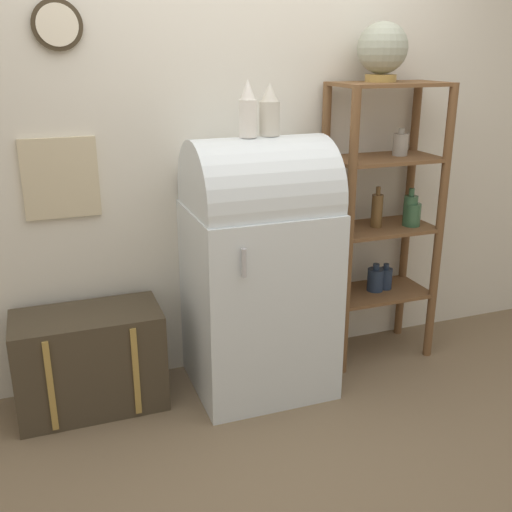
% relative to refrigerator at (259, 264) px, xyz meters
% --- Properties ---
extents(ground_plane, '(12.00, 12.00, 0.00)m').
position_rel_refrigerator_xyz_m(ground_plane, '(0.00, -0.23, -0.72)').
color(ground_plane, '#7A664C').
extents(wall_back, '(7.00, 0.09, 2.70)m').
position_rel_refrigerator_xyz_m(wall_back, '(-0.01, 0.34, 0.63)').
color(wall_back, silver).
rests_on(wall_back, ground_plane).
extents(refrigerator, '(0.72, 0.67, 1.39)m').
position_rel_refrigerator_xyz_m(refrigerator, '(0.00, 0.00, 0.00)').
color(refrigerator, silver).
rests_on(refrigerator, ground_plane).
extents(suitcase_trunk, '(0.74, 0.40, 0.53)m').
position_rel_refrigerator_xyz_m(suitcase_trunk, '(-0.90, 0.08, -0.45)').
color(suitcase_trunk, '#423828').
rests_on(suitcase_trunk, ground_plane).
extents(shelf_unit, '(0.64, 0.38, 1.63)m').
position_rel_refrigerator_xyz_m(shelf_unit, '(0.82, 0.11, 0.18)').
color(shelf_unit, brown).
rests_on(shelf_unit, ground_plane).
extents(globe, '(0.27, 0.27, 0.31)m').
position_rel_refrigerator_xyz_m(globe, '(0.76, 0.14, 1.08)').
color(globe, '#AD8942').
rests_on(globe, shelf_unit).
extents(vase_left, '(0.09, 0.09, 0.28)m').
position_rel_refrigerator_xyz_m(vase_left, '(-0.06, -0.01, 0.80)').
color(vase_left, white).
rests_on(vase_left, refrigerator).
extents(vase_center, '(0.10, 0.10, 0.26)m').
position_rel_refrigerator_xyz_m(vase_center, '(0.06, 0.01, 0.79)').
color(vase_center, beige).
rests_on(vase_center, refrigerator).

